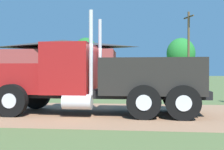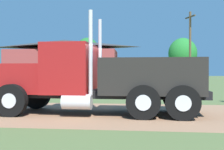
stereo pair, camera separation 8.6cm
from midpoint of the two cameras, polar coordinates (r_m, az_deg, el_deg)
name	(u,v)px [view 2 (the right image)]	position (r m, az deg, el deg)	size (l,w,h in m)	color
ground_plane	(71,112)	(11.46, -7.61, -7.18)	(200.00, 200.00, 0.00)	#576838
dirt_track	(71,112)	(11.46, -7.61, -7.16)	(120.00, 6.45, 0.01)	#9D7151
truck_foreground_white	(98,79)	(10.93, -2.51, -0.74)	(8.15, 2.74, 3.66)	black
shed_building	(64,63)	(36.75, -9.14, 2.32)	(13.80, 8.05, 5.48)	#933938
utility_pole_near	(190,46)	(35.71, 14.91, 5.39)	(0.91, 2.11, 8.54)	brown
tree_mid	(87,50)	(54.20, -4.73, 4.79)	(4.10, 4.10, 7.77)	#513823
tree_right	(183,54)	(54.29, 13.52, 4.04)	(5.06, 5.06, 7.58)	#513823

